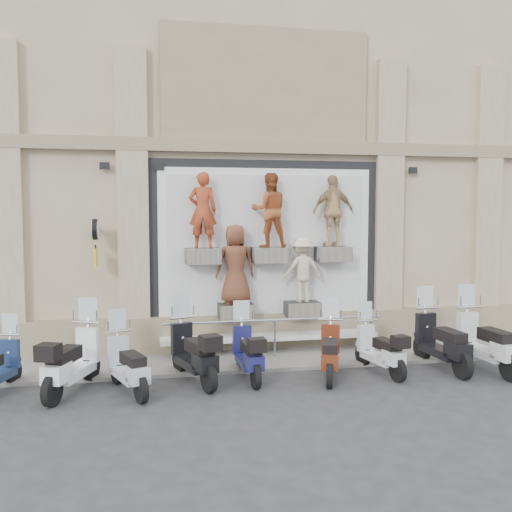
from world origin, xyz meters
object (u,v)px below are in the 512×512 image
object	(u,v)px
scooter_b	(72,348)
scooter_h	(442,330)
clock_sign_bracket	(95,236)
guard_rail	(275,339)
scooter_g	(380,340)
scooter_f	(330,341)
scooter_e	(248,342)
scooter_d	(193,341)
scooter_c	(128,354)
scooter_i	(486,330)

from	to	relation	value
scooter_b	scooter_h	xyz separation A→B (m)	(7.47, 0.11, 0.01)
clock_sign_bracket	guard_rail	bearing A→B (deg)	-6.84
scooter_g	scooter_f	bearing A→B (deg)	174.57
scooter_e	scooter_h	xyz separation A→B (m)	(4.14, -0.13, 0.10)
guard_rail	scooter_f	size ratio (longest dim) A/B	2.72
clock_sign_bracket	scooter_d	xyz separation A→B (m)	(1.94, -1.83, -1.97)
scooter_d	scooter_e	size ratio (longest dim) A/B	1.11
guard_rail	clock_sign_bracket	xyz separation A→B (m)	(-3.90, 0.47, 2.34)
scooter_b	scooter_f	distance (m)	4.96
scooter_f	clock_sign_bracket	bearing A→B (deg)	175.39
guard_rail	scooter_c	xyz separation A→B (m)	(-3.19, -1.79, 0.27)
scooter_g	scooter_i	world-z (taller)	scooter_i
guard_rail	scooter_g	xyz separation A→B (m)	(1.87, -1.50, 0.24)
scooter_h	scooter_b	bearing A→B (deg)	177.61
scooter_d	scooter_h	xyz separation A→B (m)	(5.23, -0.10, 0.02)
scooter_h	clock_sign_bracket	bearing A→B (deg)	161.68
scooter_d	scooter_h	distance (m)	5.23
scooter_f	scooter_h	bearing A→B (deg)	22.21
scooter_d	scooter_f	distance (m)	2.73
scooter_f	scooter_i	distance (m)	3.36
scooter_b	scooter_d	bearing A→B (deg)	26.11
guard_rail	scooter_b	distance (m)	4.49
clock_sign_bracket	scooter_h	distance (m)	7.68
scooter_e	scooter_i	world-z (taller)	scooter_i
clock_sign_bracket	scooter_f	bearing A→B (deg)	-23.84
scooter_e	guard_rail	bearing A→B (deg)	54.50
guard_rail	scooter_f	xyz separation A→B (m)	(0.77, -1.59, 0.29)
scooter_c	scooter_g	size ratio (longest dim) A/B	1.05
scooter_c	scooter_e	size ratio (longest dim) A/B	0.99
scooter_d	scooter_g	size ratio (longest dim) A/B	1.17
guard_rail	scooter_i	bearing A→B (deg)	-23.21
scooter_i	scooter_d	bearing A→B (deg)	172.99
scooter_b	scooter_f	size ratio (longest dim) A/B	1.11
scooter_f	scooter_g	bearing A→B (deg)	24.05
clock_sign_bracket	scooter_c	distance (m)	3.14
scooter_c	scooter_i	size ratio (longest dim) A/B	0.85
scooter_d	scooter_i	xyz separation A→B (m)	(6.08, -0.40, 0.04)
scooter_g	scooter_i	bearing A→B (deg)	-16.98
clock_sign_bracket	scooter_i	world-z (taller)	clock_sign_bracket
scooter_c	scooter_d	xyz separation A→B (m)	(1.23, 0.43, 0.09)
scooter_c	scooter_e	world-z (taller)	scooter_e
scooter_b	scooter_i	size ratio (longest dim) A/B	0.96
scooter_d	scooter_h	bearing A→B (deg)	-18.55
scooter_f	scooter_g	distance (m)	1.11
scooter_e	scooter_c	bearing A→B (deg)	-171.36
scooter_e	scooter_g	world-z (taller)	scooter_e
scooter_d	scooter_b	bearing A→B (deg)	168.01
guard_rail	scooter_d	xyz separation A→B (m)	(-1.96, -1.36, 0.36)
scooter_c	scooter_i	world-z (taller)	scooter_i
scooter_d	scooter_e	bearing A→B (deg)	-15.85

